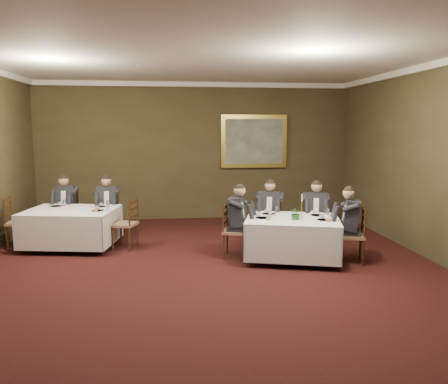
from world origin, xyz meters
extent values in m
plane|color=black|center=(0.00, 0.00, 0.00)|extent=(10.00, 10.00, 0.00)
cube|color=silver|center=(0.00, 0.00, 3.50)|extent=(8.00, 10.00, 0.10)
cube|color=#362F1B|center=(0.00, 5.00, 1.75)|extent=(8.00, 0.10, 3.50)
cube|color=#362F1B|center=(0.00, -5.00, 1.75)|extent=(8.00, 0.10, 3.50)
cube|color=white|center=(0.00, 4.95, 3.44)|extent=(8.00, 0.10, 0.12)
cube|color=black|center=(1.53, 1.13, 0.73)|extent=(1.84, 1.56, 0.04)
cube|color=white|center=(1.53, 1.13, 0.76)|extent=(1.91, 1.64, 0.02)
cube|color=white|center=(1.53, 1.13, 0.42)|extent=(1.94, 1.66, 0.65)
cube|color=black|center=(-2.60, 2.45, 0.73)|extent=(1.83, 1.50, 0.04)
cube|color=white|center=(-2.60, 2.45, 0.76)|extent=(1.90, 1.57, 0.02)
cube|color=white|center=(-2.60, 2.45, 0.42)|extent=(1.93, 1.60, 0.65)
cube|color=#886445|center=(1.33, 2.06, 0.48)|extent=(0.55, 0.54, 0.05)
cube|color=black|center=(1.39, 2.24, 0.73)|extent=(0.37, 0.15, 0.54)
cube|color=black|center=(1.33, 2.06, 0.86)|extent=(0.50, 0.43, 0.55)
sphere|color=tan|center=(1.33, 2.06, 1.24)|extent=(0.27, 0.27, 0.21)
cube|color=#886445|center=(2.18, 1.82, 0.48)|extent=(0.53, 0.52, 0.05)
cube|color=black|center=(2.23, 2.00, 0.73)|extent=(0.37, 0.13, 0.54)
cube|color=black|center=(2.18, 1.82, 0.86)|extent=(0.49, 0.41, 0.55)
sphere|color=tan|center=(2.18, 1.82, 1.24)|extent=(0.26, 0.26, 0.21)
cube|color=#886445|center=(0.53, 1.41, 0.48)|extent=(0.53, 0.54, 0.05)
cube|color=black|center=(0.35, 1.47, 0.73)|extent=(0.14, 0.37, 0.54)
cube|color=black|center=(0.53, 1.41, 0.86)|extent=(0.42, 0.49, 0.55)
sphere|color=tan|center=(0.53, 1.41, 1.24)|extent=(0.26, 0.26, 0.21)
cube|color=#886445|center=(2.53, 0.85, 0.48)|extent=(0.53, 0.55, 0.05)
cube|color=black|center=(2.71, 0.80, 0.73)|extent=(0.14, 0.37, 0.54)
cube|color=black|center=(2.53, 0.85, 0.86)|extent=(0.42, 0.49, 0.55)
sphere|color=tan|center=(2.53, 0.85, 1.24)|extent=(0.26, 0.26, 0.21)
cube|color=#886445|center=(-2.90, 3.39, 0.48)|extent=(0.49, 0.48, 0.05)
cube|color=black|center=(-2.87, 3.58, 0.73)|extent=(0.38, 0.08, 0.54)
cube|color=black|center=(-2.90, 3.39, 0.86)|extent=(0.46, 0.36, 0.55)
sphere|color=tan|center=(-2.90, 3.39, 1.24)|extent=(0.24, 0.24, 0.21)
cube|color=#886445|center=(-1.99, 3.22, 0.48)|extent=(0.45, 0.43, 0.05)
cube|color=black|center=(-1.99, 3.41, 0.73)|extent=(0.38, 0.04, 0.54)
cube|color=black|center=(-1.99, 3.22, 0.86)|extent=(0.43, 0.32, 0.55)
sphere|color=tan|center=(-1.99, 3.22, 1.24)|extent=(0.21, 0.21, 0.21)
cube|color=#886445|center=(-1.54, 2.26, 0.48)|extent=(0.54, 0.55, 0.05)
cube|color=black|center=(-1.36, 2.19, 0.73)|extent=(0.15, 0.37, 0.54)
cube|color=#886445|center=(-3.66, 2.64, 0.48)|extent=(0.44, 0.46, 0.05)
cube|color=black|center=(-3.85, 2.63, 0.73)|extent=(0.05, 0.38, 0.54)
imported|color=#2D5926|center=(1.55, 1.01, 0.90)|extent=(0.24, 0.21, 0.26)
cylinder|color=gold|center=(1.69, 1.14, 0.77)|extent=(0.06, 0.06, 0.02)
cylinder|color=gold|center=(1.69, 1.14, 0.93)|extent=(0.01, 0.01, 0.30)
cylinder|color=white|center=(1.69, 1.14, 1.14)|extent=(0.02, 0.02, 0.13)
cylinder|color=white|center=(1.20, 1.58, 0.77)|extent=(0.25, 0.25, 0.01)
cylinder|color=white|center=(1.20, 1.73, 0.80)|extent=(0.08, 0.08, 0.05)
cylinder|color=white|center=(1.37, 1.58, 0.83)|extent=(0.06, 0.06, 0.14)
cylinder|color=white|center=(-2.99, 2.88, 0.77)|extent=(0.25, 0.25, 0.01)
cylinder|color=white|center=(-2.99, 3.03, 0.80)|extent=(0.08, 0.08, 0.05)
cylinder|color=white|center=(-2.82, 2.88, 0.83)|extent=(0.06, 0.06, 0.14)
cube|color=#D7BB4E|center=(1.53, 4.94, 2.01)|extent=(1.72, 0.08, 1.37)
cube|color=#4B5236|center=(1.53, 4.90, 2.01)|extent=(1.50, 0.01, 1.15)
camera|label=1|loc=(-0.59, -6.31, 2.38)|focal=35.00mm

